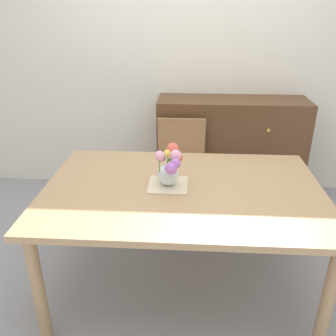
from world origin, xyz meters
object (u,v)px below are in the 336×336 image
(chair_far, at_px, (181,163))
(dresser, at_px, (230,149))
(flower_vase, at_px, (169,167))
(dining_table, at_px, (183,198))

(chair_far, bearing_deg, dresser, -138.44)
(chair_far, xyz_separation_m, flower_vase, (-0.05, -0.90, 0.37))
(chair_far, distance_m, dresser, 0.63)
(dining_table, relative_size, flower_vase, 6.74)
(chair_far, bearing_deg, dining_table, 92.39)
(chair_far, distance_m, flower_vase, 0.97)
(dining_table, xyz_separation_m, dresser, (0.43, 1.33, -0.18))
(dining_table, distance_m, chair_far, 0.93)
(dining_table, height_order, dresser, dresser)
(dresser, xyz_separation_m, flower_vase, (-0.52, -1.31, 0.39))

